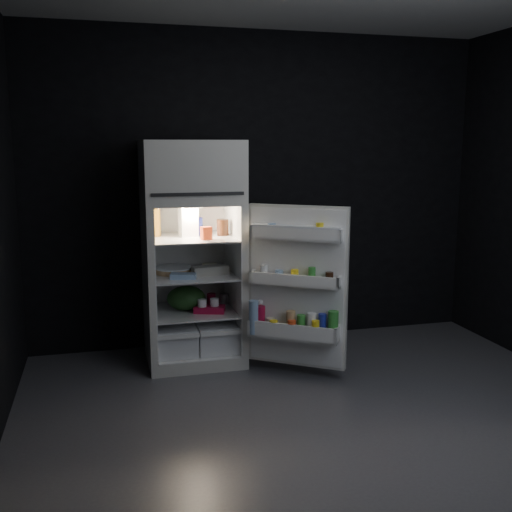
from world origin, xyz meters
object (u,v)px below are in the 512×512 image
object	(u,v)px
fridge_door	(296,290)
egg_carton	(210,270)
yogurt_tray	(210,309)
refrigerator	(192,245)
milk_jug	(188,221)

from	to	relation	value
fridge_door	egg_carton	distance (m)	0.74
yogurt_tray	refrigerator	bearing A→B (deg)	146.26
fridge_door	egg_carton	xyz separation A→B (m)	(-0.56, 0.48, 0.08)
fridge_door	milk_jug	world-z (taller)	fridge_door
refrigerator	fridge_door	distance (m)	0.95
refrigerator	fridge_door	xyz separation A→B (m)	(0.69, -0.59, -0.28)
egg_carton	yogurt_tray	size ratio (longest dim) A/B	1.18
fridge_door	milk_jug	distance (m)	1.04
milk_jug	egg_carton	size ratio (longest dim) A/B	0.84
milk_jug	yogurt_tray	size ratio (longest dim) A/B	0.99
refrigerator	yogurt_tray	xyz separation A→B (m)	(0.11, -0.14, -0.50)
refrigerator	yogurt_tray	bearing A→B (deg)	-51.59
refrigerator	milk_jug	distance (m)	0.19
fridge_door	yogurt_tray	xyz separation A→B (m)	(-0.57, 0.45, -0.23)
fridge_door	egg_carton	size ratio (longest dim) A/B	4.26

